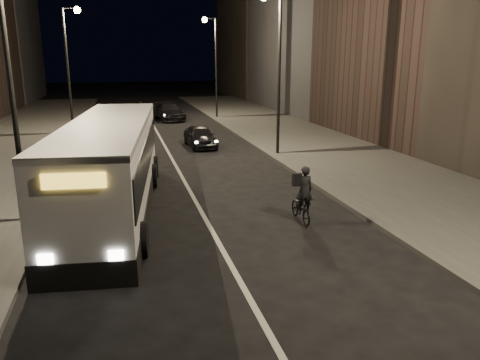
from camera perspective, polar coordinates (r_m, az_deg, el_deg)
ground at (r=12.77m, az=-1.78°, el=-9.16°), size 180.00×180.00×0.00m
sidewalk_right at (r=28.15m, az=8.86°, el=4.22°), size 7.00×70.00×0.16m
sidewalk_left at (r=26.57m, az=-27.19°, el=2.11°), size 7.00×70.00×0.16m
streetlight_right_mid at (r=24.67m, az=4.24°, el=15.22°), size 1.20×0.44×8.12m
streetlight_right_far at (r=40.16m, az=-3.33°, el=15.09°), size 1.20×0.44×8.12m
streetlight_left_near at (r=15.63m, az=-25.62°, el=14.07°), size 1.20×0.44×8.12m
streetlight_left_far at (r=33.50m, az=-19.94°, el=14.30°), size 1.20×0.44×8.12m
city_bus at (r=16.43m, az=-15.44°, el=2.03°), size 3.78×11.76×3.12m
cyclist_on_bicycle at (r=15.18m, az=7.55°, el=-2.80°), size 0.61×1.64×1.88m
car_near at (r=27.68m, az=-4.88°, el=5.33°), size 1.69×3.78×1.26m
car_mid at (r=39.13m, az=-12.14°, el=7.97°), size 2.02×4.50×1.43m
car_far at (r=39.98m, az=-8.64°, el=8.25°), size 2.48×5.00×1.40m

